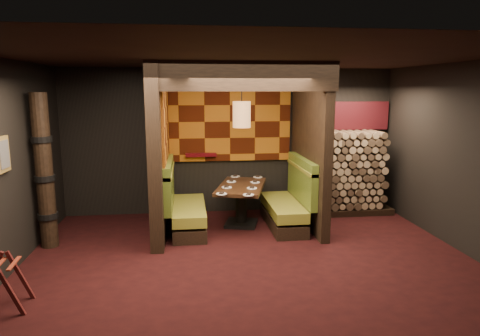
% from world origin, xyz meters
% --- Properties ---
extents(floor, '(6.50, 5.50, 0.02)m').
position_xyz_m(floor, '(0.00, 0.00, -0.01)').
color(floor, black).
rests_on(floor, ground).
extents(ceiling, '(6.50, 5.50, 0.02)m').
position_xyz_m(ceiling, '(0.00, 0.00, 2.86)').
color(ceiling, black).
rests_on(ceiling, ground).
extents(wall_back, '(6.50, 0.02, 2.85)m').
position_xyz_m(wall_back, '(0.00, 2.76, 1.43)').
color(wall_back, black).
rests_on(wall_back, ground).
extents(wall_front, '(6.50, 0.02, 2.85)m').
position_xyz_m(wall_front, '(0.00, -2.76, 1.43)').
color(wall_front, black).
rests_on(wall_front, ground).
extents(wall_right, '(0.02, 5.50, 2.85)m').
position_xyz_m(wall_right, '(3.26, 0.00, 1.43)').
color(wall_right, black).
rests_on(wall_right, ground).
extents(partition_left, '(0.20, 2.20, 2.85)m').
position_xyz_m(partition_left, '(-1.35, 1.65, 1.43)').
color(partition_left, black).
rests_on(partition_left, floor).
extents(partition_right, '(0.15, 2.10, 2.85)m').
position_xyz_m(partition_right, '(1.30, 1.70, 1.43)').
color(partition_right, black).
rests_on(partition_right, floor).
extents(header_beam, '(2.85, 0.18, 0.44)m').
position_xyz_m(header_beam, '(-0.02, 0.70, 2.63)').
color(header_beam, black).
rests_on(header_beam, partition_left).
extents(tapa_back_panel, '(2.40, 0.06, 1.55)m').
position_xyz_m(tapa_back_panel, '(-0.02, 2.71, 1.82)').
color(tapa_back_panel, '#A85C14').
rests_on(tapa_back_panel, wall_back).
extents(tapa_side_panel, '(0.04, 1.85, 1.45)m').
position_xyz_m(tapa_side_panel, '(-1.23, 1.82, 1.85)').
color(tapa_side_panel, '#A85C14').
rests_on(tapa_side_panel, partition_left).
extents(lacquer_shelf, '(0.60, 0.12, 0.07)m').
position_xyz_m(lacquer_shelf, '(-0.60, 2.65, 1.18)').
color(lacquer_shelf, '#4F080F').
rests_on(lacquer_shelf, wall_back).
extents(booth_bench_left, '(0.68, 1.60, 1.14)m').
position_xyz_m(booth_bench_left, '(-0.96, 1.65, 0.40)').
color(booth_bench_left, black).
rests_on(booth_bench_left, floor).
extents(booth_bench_right, '(0.68, 1.60, 1.14)m').
position_xyz_m(booth_bench_right, '(0.93, 1.65, 0.40)').
color(booth_bench_right, black).
rests_on(booth_bench_right, floor).
extents(dining_table, '(1.12, 1.57, 0.75)m').
position_xyz_m(dining_table, '(0.08, 1.79, 0.51)').
color(dining_table, black).
rests_on(dining_table, floor).
extents(place_settings, '(1.00, 1.70, 0.03)m').
position_xyz_m(place_settings, '(0.08, 1.79, 0.76)').
color(place_settings, white).
rests_on(place_settings, dining_table).
extents(pendant_lamp, '(0.31, 0.31, 1.06)m').
position_xyz_m(pendant_lamp, '(0.08, 1.74, 2.01)').
color(pendant_lamp, '#A97442').
rests_on(pendant_lamp, ceiling).
extents(framed_picture, '(0.05, 0.36, 0.46)m').
position_xyz_m(framed_picture, '(-3.22, 0.10, 1.62)').
color(framed_picture, olive).
rests_on(framed_picture, wall_left).
extents(luggage_rack, '(0.62, 0.46, 0.65)m').
position_xyz_m(luggage_rack, '(-2.97, -0.88, 0.32)').
color(luggage_rack, '#441413').
rests_on(luggage_rack, floor).
extents(totem_column, '(0.31, 0.31, 2.40)m').
position_xyz_m(totem_column, '(-3.05, 1.10, 1.19)').
color(totem_column, black).
rests_on(totem_column, floor).
extents(firewood_stack, '(1.73, 0.70, 1.64)m').
position_xyz_m(firewood_stack, '(2.29, 2.35, 0.82)').
color(firewood_stack, black).
rests_on(firewood_stack, floor).
extents(mosaic_header, '(1.83, 0.10, 0.56)m').
position_xyz_m(mosaic_header, '(2.29, 2.68, 1.92)').
color(mosaic_header, maroon).
rests_on(mosaic_header, wall_back).
extents(bay_front_post, '(0.08, 0.08, 2.85)m').
position_xyz_m(bay_front_post, '(1.39, 1.96, 1.43)').
color(bay_front_post, black).
rests_on(bay_front_post, floor).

